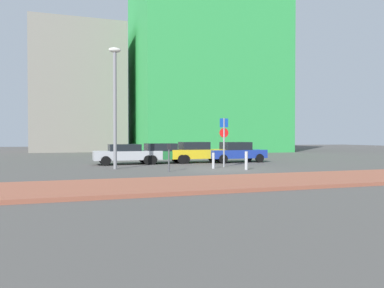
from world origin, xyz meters
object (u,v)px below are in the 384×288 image
object	(u,v)px
parking_sign_post	(224,136)
street_lamp	(115,98)
parked_car_green	(163,153)
parked_car_yellow	(197,152)
parked_car_silver	(127,154)
traffic_bollard_near	(246,161)
parked_car_blue	(236,152)
traffic_bollard_mid	(213,161)
parking_meter	(169,154)

from	to	relation	value
parking_sign_post	street_lamp	xyz separation A→B (m)	(-6.66, 0.58, 2.24)
parked_car_green	parked_car_yellow	size ratio (longest dim) A/B	0.91
parked_car_silver	traffic_bollard_near	xyz separation A→B (m)	(6.05, -6.26, -0.21)
parked_car_yellow	street_lamp	bearing A→B (deg)	-149.66
parked_car_blue	traffic_bollard_mid	bearing A→B (deg)	-128.22
traffic_bollard_mid	street_lamp	bearing A→B (deg)	166.43
parked_car_blue	parked_car_yellow	bearing A→B (deg)	170.28
parked_car_silver	parking_sign_post	world-z (taller)	parking_sign_post
street_lamp	parked_car_blue	bearing A→B (deg)	18.95
parking_sign_post	traffic_bollard_near	distance (m)	2.61
street_lamp	traffic_bollard_mid	bearing A→B (deg)	-13.57
parked_car_yellow	traffic_bollard_mid	xyz separation A→B (m)	(-0.62, -5.03, -0.31)
parking_sign_post	street_lamp	bearing A→B (deg)	175.02
parking_sign_post	parked_car_green	bearing A→B (deg)	124.64
parking_meter	street_lamp	xyz separation A→B (m)	(-2.63, 2.51, 3.21)
street_lamp	parked_car_green	bearing A→B (deg)	44.93
parking_sign_post	traffic_bollard_near	bearing A→B (deg)	-76.67
parked_car_green	parking_meter	distance (m)	6.30
parked_car_silver	parking_sign_post	distance (m)	7.02
parking_sign_post	street_lamp	world-z (taller)	street_lamp
parking_meter	parked_car_yellow	bearing A→B (deg)	59.55
parked_car_green	parked_car_yellow	bearing A→B (deg)	-0.58
parking_meter	traffic_bollard_near	world-z (taller)	parking_meter
parked_car_blue	traffic_bollard_near	bearing A→B (deg)	-109.28
parked_car_blue	parking_sign_post	distance (m)	4.68
street_lamp	parked_car_yellow	bearing A→B (deg)	30.34
parked_car_green	parked_car_blue	distance (m)	5.54
street_lamp	traffic_bollard_near	size ratio (longest dim) A/B	6.76
parked_car_blue	street_lamp	distance (m)	10.32
parked_car_silver	street_lamp	bearing A→B (deg)	-107.36
parked_car_yellow	street_lamp	xyz separation A→B (m)	(-6.27, -3.67, 3.40)
traffic_bollard_near	parking_meter	bearing A→B (deg)	177.51
parked_car_green	parking_sign_post	world-z (taller)	parking_sign_post
parked_car_green	traffic_bollard_mid	xyz separation A→B (m)	(1.95, -5.06, -0.29)
parked_car_silver	parking_meter	world-z (taller)	parking_meter
parking_sign_post	parking_meter	world-z (taller)	parking_sign_post
parking_sign_post	traffic_bollard_near	size ratio (longest dim) A/B	2.93
parked_car_yellow	traffic_bollard_near	bearing A→B (deg)	-82.03
parked_car_blue	parking_sign_post	world-z (taller)	parking_sign_post
parking_sign_post	traffic_bollard_mid	world-z (taller)	parking_sign_post
parked_car_green	parked_car_blue	size ratio (longest dim) A/B	0.88
parked_car_silver	parked_car_yellow	bearing A→B (deg)	1.28
parked_car_silver	parked_car_green	world-z (taller)	parked_car_green
parked_car_green	parked_car_blue	bearing A→B (deg)	-5.50
street_lamp	traffic_bollard_near	bearing A→B (deg)	-20.72
traffic_bollard_near	parked_car_yellow	bearing A→B (deg)	97.97
parked_car_yellow	parking_sign_post	size ratio (longest dim) A/B	1.41
parking_sign_post	traffic_bollard_near	world-z (taller)	parking_sign_post
traffic_bollard_near	street_lamp	bearing A→B (deg)	159.28
parked_car_silver	parking_sign_post	size ratio (longest dim) A/B	1.51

